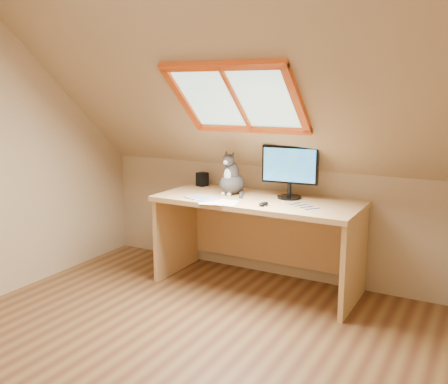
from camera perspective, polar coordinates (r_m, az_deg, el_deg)
The scene contains 10 objects.
ground at distance 3.38m, azimuth -7.27°, elevation -18.36°, with size 3.50×3.50×0.00m, color brown.
room_shell at distance 2.87m, azimuth -9.09°, elevation 6.41°, with size 3.52×3.52×2.41m.
desk at distance 4.33m, azimuth 4.26°, elevation -3.59°, with size 1.73×0.76×0.79m.
monitor at distance 4.19m, azimuth 7.53°, elevation 2.67°, with size 0.48×0.20×0.44m.
cat at distance 4.36m, azimuth 0.86°, elevation 1.57°, with size 0.22×0.27×0.39m.
desk_speaker at distance 4.74m, azimuth -2.50°, elevation 1.46°, with size 0.09×0.09×0.13m, color black.
graphics_tablet at distance 4.19m, azimuth -2.51°, elevation -0.68°, with size 0.26×0.19×0.01m, color #B2B2B7.
mouse at distance 3.94m, azimuth 4.55°, elevation -1.37°, with size 0.05×0.10×0.03m, color black.
papers at distance 4.07m, azimuth -0.14°, elevation -1.11°, with size 0.33×0.27×0.00m.
cables at distance 3.97m, azimuth 7.70°, elevation -1.50°, with size 0.51×0.26×0.01m.
Camera 1 is at (1.76, -2.35, 1.68)m, focal length 40.00 mm.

